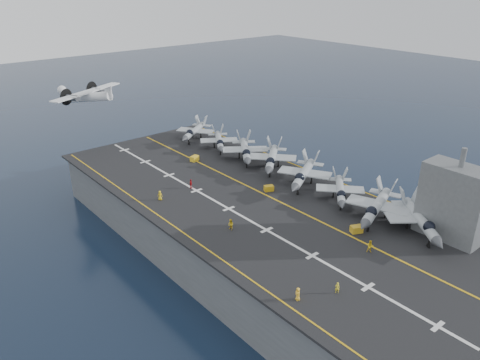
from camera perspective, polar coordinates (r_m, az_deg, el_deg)
ground at (r=92.60m, az=1.61°, el=-8.15°), size 500.00×500.00×0.00m
hull at (r=90.06m, az=1.64°, el=-5.45°), size 36.00×90.00×10.00m
flight_deck at (r=87.64m, az=1.68°, el=-2.48°), size 38.00×92.00×0.40m
foul_line at (r=89.37m, az=3.12°, el=-1.81°), size 0.35×90.00×0.02m
landing_centerline at (r=84.08m, az=-1.39°, el=-3.51°), size 0.50×90.00×0.02m
deck_edge_port at (r=78.55m, az=-7.69°, el=-5.84°), size 0.25×90.00×0.02m
deck_edge_stbd at (r=99.73m, az=9.67°, el=0.69°), size 0.25×90.00×0.02m
island_superstructure at (r=79.54m, az=24.79°, el=-1.54°), size 5.00×10.00×15.00m
fighter_jet_1 at (r=80.57m, az=21.14°, el=-4.40°), size 17.88×18.62×5.40m
fighter_jet_2 at (r=82.42m, az=16.34°, el=-3.01°), size 18.58×15.44×5.52m
fighter_jet_3 at (r=87.96m, az=12.14°, el=-1.13°), size 15.84×15.45×4.62m
fighter_jet_4 at (r=92.93m, az=7.78°, el=0.86°), size 18.76×16.76×5.44m
fighter_jet_5 at (r=100.28m, az=3.91°, el=2.76°), size 18.48×17.98×5.38m
fighter_jet_6 at (r=104.81m, az=0.65°, el=3.74°), size 17.28×18.35×5.31m
fighter_jet_7 at (r=111.96m, az=-2.56°, el=4.87°), size 14.85×16.11×4.65m
fighter_jet_8 at (r=119.27m, az=-5.59°, el=6.03°), size 16.84×15.55×4.86m
tow_cart_a at (r=78.80m, az=14.01°, el=-5.83°), size 2.22×1.90×1.13m
tow_cart_b at (r=90.88m, az=3.53°, el=-1.01°), size 2.09×1.78×1.06m
tow_cart_c at (r=105.92m, az=-5.56°, el=2.64°), size 2.16×1.72×1.13m
crew_0 at (r=62.28m, az=7.07°, el=-13.62°), size 1.09×1.30×1.84m
crew_1 at (r=64.31m, az=11.77°, el=-12.73°), size 1.18×1.17×1.67m
crew_2 at (r=77.02m, az=-1.13°, el=-5.46°), size 0.79×1.16×1.90m
crew_4 at (r=92.13m, az=-6.01°, el=-0.47°), size 1.34×1.28×1.87m
crew_5 at (r=88.15m, az=-9.72°, el=-1.87°), size 1.31×1.26×1.82m
crew_7 at (r=73.77m, az=15.60°, el=-7.81°), size 1.41×1.43×2.01m
transport_plane at (r=120.32m, az=-18.09°, el=9.57°), size 25.92×22.69×5.12m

